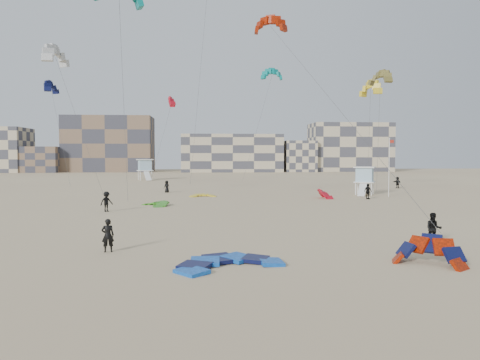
{
  "coord_description": "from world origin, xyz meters",
  "views": [
    {
      "loc": [
        1.74,
        -22.72,
        5.26
      ],
      "look_at": [
        3.82,
        6.0,
        3.75
      ],
      "focal_mm": 35.0,
      "sensor_mm": 36.0,
      "label": 1
    }
  ],
  "objects": [
    {
      "name": "kite_ground_blue",
      "position": [
        2.78,
        -0.76,
        0.0
      ],
      "size": [
        6.31,
        6.43,
        0.8
      ],
      "primitive_type": null,
      "rotation": [
        0.05,
        0.0,
        0.39
      ],
      "color": "blue",
      "rests_on": "ground"
    },
    {
      "name": "kitesurfer_f",
      "position": [
        32.48,
        50.37,
        0.93
      ],
      "size": [
        1.02,
        1.8,
        1.85
      ],
      "primitive_type": "imported",
      "rotation": [
        0.0,
        0.0,
        -1.27
      ],
      "color": "black",
      "rests_on": "ground"
    },
    {
      "name": "kitesurfer_d",
      "position": [
        21.2,
        32.18,
        0.94
      ],
      "size": [
        0.97,
        1.18,
        1.88
      ],
      "primitive_type": "imported",
      "rotation": [
        0.0,
        0.0,
        2.13
      ],
      "color": "black",
      "rests_on": "ground"
    },
    {
      "name": "kite_ground_orange",
      "position": [
        12.43,
        -1.17,
        0.0
      ],
      "size": [
        4.59,
        4.59,
        3.33
      ],
      "primitive_type": null,
      "rotation": [
        0.87,
        0.0,
        -0.65
      ],
      "color": "red",
      "rests_on": "ground"
    },
    {
      "name": "kite_fly_navy",
      "position": [
        -21.38,
        49.65,
        15.36
      ],
      "size": [
        6.1,
        7.81,
        15.64
      ],
      "rotation": [
        0.0,
        0.0,
        1.49
      ],
      "color": "#0C0E3F",
      "rests_on": "ground"
    },
    {
      "name": "flagpole",
      "position": [
        24.89,
        34.97,
        3.95
      ],
      "size": [
        0.61,
        0.09,
        7.51
      ],
      "color": "white",
      "rests_on": "ground"
    },
    {
      "name": "kite_fly_teal_b",
      "position": [
        13.2,
        58.55,
        19.2
      ],
      "size": [
        7.73,
        7.48,
        19.51
      ],
      "rotation": [
        0.0,
        0.0,
        0.21
      ],
      "color": "#0A9285",
      "rests_on": "ground"
    },
    {
      "name": "lifeguard_tower_near",
      "position": [
        22.94,
        38.45,
        1.87
      ],
      "size": [
        3.56,
        5.64,
        3.77
      ],
      "rotation": [
        0.0,
        0.0,
        -0.45
      ],
      "color": "white",
      "rests_on": "ground"
    },
    {
      "name": "kite_fly_red",
      "position": [
        -4.48,
        63.64,
        14.93
      ],
      "size": [
        4.96,
        9.11,
        15.32
      ],
      "rotation": [
        0.0,
        0.0,
        1.67
      ],
      "color": "red",
      "rests_on": "ground"
    },
    {
      "name": "kite_fly_yellow",
      "position": [
        26.23,
        45.93,
        15.1
      ],
      "size": [
        5.02,
        8.35,
        15.43
      ],
      "rotation": [
        0.0,
        0.0,
        -1.3
      ],
      "color": "yellow",
      "rests_on": "ground"
    },
    {
      "name": "condo_east",
      "position": [
        50.0,
        132.0,
        8.0
      ],
      "size": [
        26.0,
        14.0,
        16.0
      ],
      "primitive_type": "cube",
      "color": "#C1B08D",
      "rests_on": "ground"
    },
    {
      "name": "kite_ground_green",
      "position": [
        -3.61,
        26.61,
        0.0
      ],
      "size": [
        4.92,
        4.83,
        1.69
      ],
      "primitive_type": null,
      "rotation": [
        0.24,
        0.0,
        -1.03
      ],
      "color": "green",
      "rests_on": "ground"
    },
    {
      "name": "condo_mid",
      "position": [
        10.0,
        130.0,
        6.0
      ],
      "size": [
        32.0,
        16.0,
        12.0
      ],
      "primitive_type": "cube",
      "color": "#C1B08D",
      "rests_on": "ground"
    },
    {
      "name": "condo_fill_right",
      "position": [
        32.0,
        128.0,
        5.0
      ],
      "size": [
        10.0,
        10.0,
        10.0
      ],
      "primitive_type": "cube",
      "color": "#C1B08D",
      "rests_on": "ground"
    },
    {
      "name": "kite_ground_yellow",
      "position": [
        1.3,
        37.17,
        0.0
      ],
      "size": [
        3.53,
        3.69,
        0.99
      ],
      "primitive_type": null,
      "rotation": [
        0.13,
        0.0,
        0.16
      ],
      "color": "yellow",
      "rests_on": "ground"
    },
    {
      "name": "condo_fill_left",
      "position": [
        -50.0,
        128.0,
        4.0
      ],
      "size": [
        12.0,
        10.0,
        8.0
      ],
      "primitive_type": "cube",
      "color": "brown",
      "rests_on": "ground"
    },
    {
      "name": "condo_west_b",
      "position": [
        -30.0,
        134.0,
        9.0
      ],
      "size": [
        28.0,
        14.0,
        18.0
      ],
      "primitive_type": "cube",
      "color": "brown",
      "rests_on": "ground"
    },
    {
      "name": "kite_ground_red_far",
      "position": [
        16.4,
        33.76,
        0.0
      ],
      "size": [
        3.36,
        3.25,
        3.13
      ],
      "primitive_type": null,
      "rotation": [
        0.75,
        0.0,
        1.51
      ],
      "color": "red",
      "rests_on": "ground"
    },
    {
      "name": "kitesurfer_main",
      "position": [
        -3.62,
        2.97,
        0.92
      ],
      "size": [
        0.75,
        0.58,
        1.83
      ],
      "primitive_type": "imported",
      "rotation": [
        0.0,
        0.0,
        3.37
      ],
      "color": "black",
      "rests_on": "ground"
    },
    {
      "name": "lifeguard_tower_far",
      "position": [
        -11.41,
        78.88,
        2.22
      ],
      "size": [
        3.98,
        6.59,
        4.48
      ],
      "rotation": [
        0.0,
        0.0,
        0.31
      ],
      "color": "white",
      "rests_on": "ground"
    },
    {
      "name": "kite_fly_orange",
      "position": [
        8.86,
        29.42,
        19.61
      ],
      "size": [
        8.08,
        29.77,
        19.85
      ],
      "rotation": [
        0.0,
        0.0,
        -0.4
      ],
      "color": "red",
      "rests_on": "ground"
    },
    {
      "name": "kite_fly_grey",
      "position": [
        -14.9,
        31.04,
        16.2
      ],
      "size": [
        7.21,
        4.77,
        16.58
      ],
      "rotation": [
        0.0,
        0.0,
        1.34
      ],
      "color": "white",
      "rests_on": "ground"
    },
    {
      "name": "kitesurfer_b",
      "position": [
        15.12,
        3.76,
        0.94
      ],
      "size": [
        1.12,
        1.0,
        1.89
      ],
      "primitive_type": "imported",
      "rotation": [
        0.0,
        0.0,
        -0.37
      ],
      "color": "black",
      "rests_on": "ground"
    },
    {
      "name": "ground",
      "position": [
        0.0,
        0.0,
        0.0
      ],
      "size": [
        320.0,
        320.0,
        0.0
      ],
      "primitive_type": "plane",
      "color": "tan",
      "rests_on": "ground"
    },
    {
      "name": "kitesurfer_c",
      "position": [
        -7.59,
        21.63,
        0.95
      ],
      "size": [
        1.4,
        1.31,
        1.9
      ],
      "primitive_type": "imported",
      "rotation": [
        0.0,
        0.0,
        0.67
      ],
      "color": "black",
      "rests_on": "ground"
    },
    {
      "name": "kite_fly_olive",
      "position": [
        22.15,
        31.24,
        14.26
      ],
      "size": [
        4.27,
        4.21,
        14.56
      ],
      "rotation": [
        0.0,
        0.0,
        -1.14
      ],
      "color": "brown",
      "rests_on": "ground"
    },
    {
      "name": "kitesurfer_e",
      "position": [
        -3.87,
        44.2,
        0.85
      ],
      "size": [
        0.98,
        0.84,
        1.7
      ],
      "primitive_type": "imported",
      "rotation": [
        0.0,
        0.0,
        -0.43
      ],
      "color": "black",
      "rests_on": "ground"
    }
  ]
}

